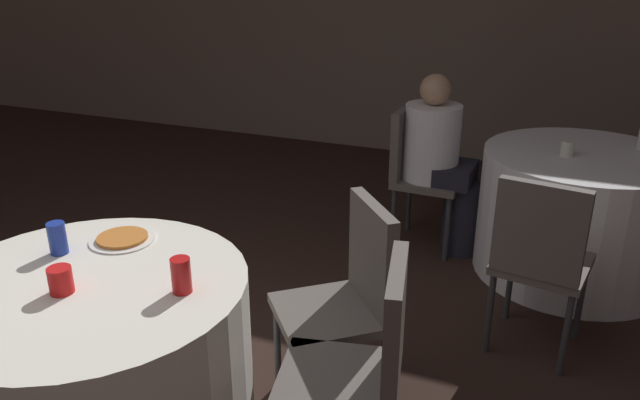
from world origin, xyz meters
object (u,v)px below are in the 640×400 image
(chair_near_east, at_px, (366,361))
(chair_near_northeast, at_px, (350,289))
(table_far, at_px, (577,214))
(person_white_shirt, at_px, (442,163))
(soda_can_blue, at_px, (57,238))
(chair_far_south, at_px, (540,252))
(table_near, at_px, (100,371))
(soda_can_red, at_px, (181,275))
(pizza_plate_near, at_px, (122,239))
(chair_far_west, at_px, (416,164))

(chair_near_east, height_order, chair_near_northeast, same)
(table_far, height_order, chair_near_northeast, chair_near_northeast)
(person_white_shirt, bearing_deg, soda_can_blue, -23.79)
(chair_near_east, xyz_separation_m, chair_far_south, (0.47, 1.04, 0.00))
(table_near, relative_size, soda_can_red, 9.02)
(chair_near_northeast, distance_m, pizza_plate_near, 0.91)
(soda_can_red, bearing_deg, chair_far_south, 47.11)
(table_near, distance_m, soda_can_blue, 0.51)
(person_white_shirt, relative_size, soda_can_blue, 9.07)
(chair_near_east, distance_m, chair_far_south, 1.14)
(chair_far_west, distance_m, person_white_shirt, 0.17)
(chair_near_northeast, xyz_separation_m, soda_can_red, (-0.40, -0.54, 0.26))
(table_near, bearing_deg, chair_near_east, 11.57)
(chair_far_west, bearing_deg, person_white_shirt, 90.00)
(chair_near_east, relative_size, soda_can_blue, 7.28)
(chair_far_south, bearing_deg, pizza_plate_near, -139.38)
(chair_near_east, bearing_deg, soda_can_red, 89.92)
(table_far, distance_m, chair_near_east, 2.09)
(chair_far_west, xyz_separation_m, person_white_shirt, (0.16, -0.01, 0.03))
(soda_can_blue, bearing_deg, pizza_plate_near, 50.31)
(table_near, height_order, person_white_shirt, person_white_shirt)
(chair_near_east, xyz_separation_m, soda_can_red, (-0.60, -0.12, 0.26))
(table_far, bearing_deg, table_near, -125.84)
(table_near, xyz_separation_m, chair_near_east, (0.94, 0.19, 0.17))
(chair_near_northeast, height_order, person_white_shirt, person_white_shirt)
(table_far, bearing_deg, soda_can_red, -120.34)
(chair_near_east, xyz_separation_m, chair_near_northeast, (-0.20, 0.42, 0.00))
(pizza_plate_near, xyz_separation_m, soda_can_blue, (-0.15, -0.18, 0.05))
(table_near, distance_m, chair_far_west, 2.31)
(table_near, distance_m, soda_can_red, 0.55)
(chair_near_east, relative_size, chair_far_west, 1.00)
(soda_can_red, relative_size, soda_can_blue, 1.00)
(pizza_plate_near, bearing_deg, chair_near_east, -6.75)
(pizza_plate_near, bearing_deg, table_near, -72.93)
(pizza_plate_near, bearing_deg, person_white_shirt, 65.34)
(pizza_plate_near, height_order, soda_can_red, soda_can_red)
(table_near, xyz_separation_m, chair_near_northeast, (0.74, 0.61, 0.17))
(soda_can_blue, bearing_deg, chair_far_west, 67.70)
(chair_far_west, relative_size, soda_can_red, 7.28)
(person_white_shirt, bearing_deg, pizza_plate_near, -22.31)
(table_far, distance_m, chair_far_south, 0.98)
(table_near, bearing_deg, chair_near_northeast, 39.57)
(chair_near_northeast, height_order, soda_can_blue, chair_near_northeast)
(chair_far_south, relative_size, pizza_plate_near, 3.52)
(table_near, xyz_separation_m, soda_can_red, (0.34, 0.07, 0.43))
(chair_far_south, xyz_separation_m, soda_can_red, (-1.08, -1.16, 0.26))
(table_far, height_order, chair_far_west, chair_far_west)
(chair_far_west, bearing_deg, chair_near_northeast, 6.98)
(person_white_shirt, bearing_deg, chair_near_northeast, 1.14)
(table_near, xyz_separation_m, pizza_plate_near, (-0.10, 0.32, 0.37))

